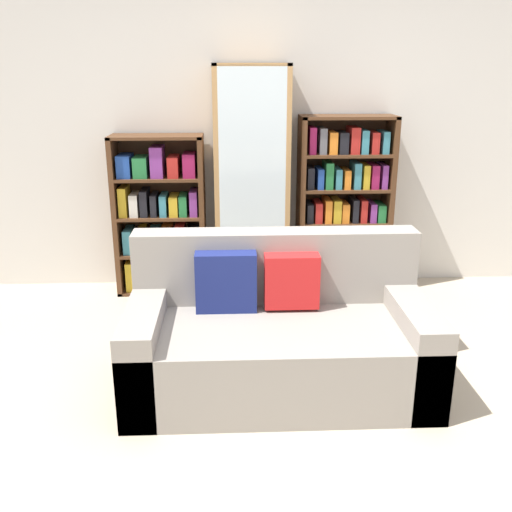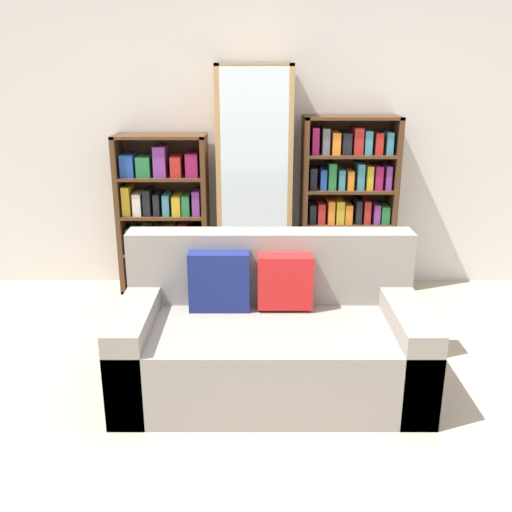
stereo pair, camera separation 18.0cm
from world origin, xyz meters
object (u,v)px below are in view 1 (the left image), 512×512
object	(u,v)px
bookshelf_left	(160,219)
display_cabinet	(252,183)
couch	(278,337)
bookshelf_right	(343,207)
wine_bottle	(336,296)

from	to	relation	value
bookshelf_left	display_cabinet	xyz separation A→B (m)	(0.76, -0.02, 0.30)
couch	bookshelf_left	size ratio (longest dim) A/B	1.33
couch	bookshelf_right	xyz separation A→B (m)	(0.67, 1.57, 0.40)
couch	bookshelf_right	size ratio (longest dim) A/B	1.19
couch	wine_bottle	distance (m)	1.16
couch	bookshelf_right	bearing A→B (deg)	66.83
bookshelf_right	couch	bearing A→B (deg)	-113.17
bookshelf_left	wine_bottle	world-z (taller)	bookshelf_left
couch	wine_bottle	bearing A→B (deg)	62.07
couch	display_cabinet	size ratio (longest dim) A/B	0.94
display_cabinet	bookshelf_right	size ratio (longest dim) A/B	1.27
couch	display_cabinet	world-z (taller)	display_cabinet
bookshelf_left	wine_bottle	distance (m)	1.57
wine_bottle	display_cabinet	bearing A→B (deg)	139.71
bookshelf_left	bookshelf_right	size ratio (longest dim) A/B	0.90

